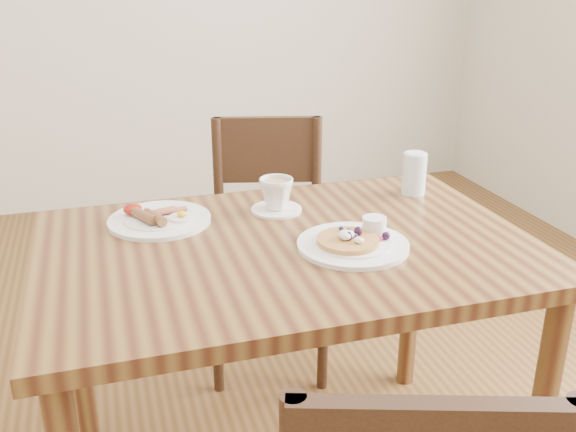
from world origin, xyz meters
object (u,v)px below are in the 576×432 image
at_px(breakfast_plate, 158,218).
at_px(chair_far, 268,232).
at_px(dining_table, 288,279).
at_px(teacup_saucer, 276,196).
at_px(water_glass, 414,174).
at_px(pancake_plate, 354,241).

bearing_deg(breakfast_plate, chair_far, 46.27).
distance_m(dining_table, teacup_saucer, 0.26).
bearing_deg(dining_table, teacup_saucer, 81.50).
xyz_separation_m(chair_far, water_glass, (0.33, -0.43, 0.32)).
height_order(breakfast_plate, water_glass, water_glass).
relative_size(dining_table, breakfast_plate, 4.44).
distance_m(chair_far, breakfast_plate, 0.66).
bearing_deg(pancake_plate, dining_table, 154.49).
bearing_deg(teacup_saucer, pancake_plate, -68.28).
bearing_deg(pancake_plate, chair_far, 91.37).
height_order(dining_table, pancake_plate, pancake_plate).
relative_size(chair_far, pancake_plate, 3.26).
xyz_separation_m(chair_far, breakfast_plate, (-0.42, -0.44, 0.27)).
height_order(pancake_plate, breakfast_plate, pancake_plate).
bearing_deg(breakfast_plate, dining_table, -37.85).
bearing_deg(pancake_plate, water_glass, 44.31).
relative_size(chair_far, water_glass, 7.14).
xyz_separation_m(teacup_saucer, water_glass, (0.43, 0.02, 0.02)).
distance_m(dining_table, chair_far, 0.69).
distance_m(dining_table, pancake_plate, 0.20).
relative_size(chair_far, breakfast_plate, 3.26).
distance_m(dining_table, water_glass, 0.54).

